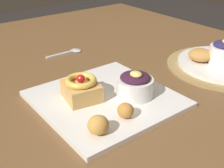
# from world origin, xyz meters

# --- Properties ---
(dining_table) EXTENTS (1.53, 1.11, 0.73)m
(dining_table) POSITION_xyz_m (0.00, 0.00, 0.65)
(dining_table) COLOR brown
(dining_table) RESTS_ON ground_plane
(woven_placemat) EXTENTS (0.34, 0.34, 0.00)m
(woven_placemat) POSITION_xyz_m (0.12, 0.23, 0.73)
(woven_placemat) COLOR #997A47
(woven_placemat) RESTS_ON dining_table
(front_plate) EXTENTS (0.30, 0.30, 0.01)m
(front_plate) POSITION_xyz_m (0.07, -0.17, 0.74)
(front_plate) COLOR white
(front_plate) RESTS_ON dining_table
(cake_slice) EXTENTS (0.10, 0.09, 0.06)m
(cake_slice) POSITION_xyz_m (0.04, -0.22, 0.77)
(cake_slice) COLOR tan
(cake_slice) RESTS_ON front_plate
(berry_ramekin) EXTENTS (0.09, 0.09, 0.07)m
(berry_ramekin) POSITION_xyz_m (0.11, -0.11, 0.77)
(berry_ramekin) COLOR white
(berry_ramekin) RESTS_ON front_plate
(fritter_front) EXTENTS (0.04, 0.04, 0.04)m
(fritter_front) POSITION_xyz_m (0.17, -0.26, 0.76)
(fritter_front) COLOR gold
(fritter_front) RESTS_ON front_plate
(fritter_middle) EXTENTS (0.04, 0.04, 0.03)m
(fritter_middle) POSITION_xyz_m (0.16, -0.19, 0.76)
(fritter_middle) COLOR #BC7F38
(fritter_middle) RESTS_ON front_plate
(back_plate) EXTENTS (0.27, 0.27, 0.01)m
(back_plate) POSITION_xyz_m (0.12, 0.23, 0.74)
(back_plate) COLOR white
(back_plate) RESTS_ON woven_placemat
(back_ramekin) EXTENTS (0.08, 0.08, 0.08)m
(back_ramekin) POSITION_xyz_m (0.12, 0.22, 0.78)
(back_ramekin) COLOR white
(back_ramekin) RESTS_ON back_plate
(back_pastry) EXTENTS (0.07, 0.07, 0.04)m
(back_pastry) POSITION_xyz_m (0.07, 0.18, 0.77)
(back_pastry) COLOR #B77F3D
(back_pastry) RESTS_ON back_plate
(spoon) EXTENTS (0.04, 0.13, 0.00)m
(spoon) POSITION_xyz_m (-0.26, -0.08, 0.73)
(spoon) COLOR silver
(spoon) RESTS_ON dining_table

